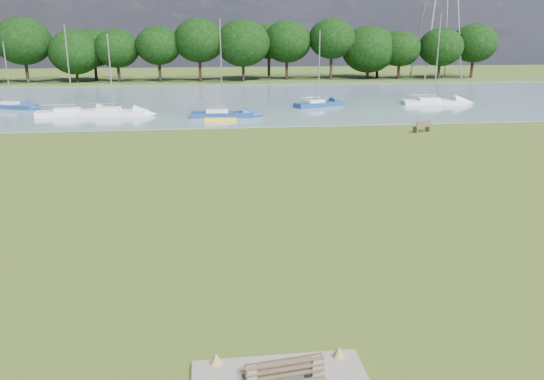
{
  "coord_description": "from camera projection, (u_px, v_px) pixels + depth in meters",
  "views": [
    {
      "loc": [
        -1.55,
        -24.08,
        7.99
      ],
      "look_at": [
        1.23,
        -2.0,
        1.39
      ],
      "focal_mm": 35.0,
      "sensor_mm": 36.0,
      "label": 1
    }
  ],
  "objects": [
    {
      "name": "bench_pair",
      "position": [
        284.0,
        380.0,
        11.9
      ],
      "size": [
        1.93,
        1.29,
        0.97
      ],
      "rotation": [
        0.0,
        0.0,
        0.13
      ],
      "color": "gray",
      "rests_on": "concrete_pad"
    },
    {
      "name": "kayak",
      "position": [
        220.0,
        120.0,
        49.68
      ],
      "size": [
        3.04,
        1.06,
        0.3
      ],
      "primitive_type": "cube",
      "rotation": [
        0.0,
        0.0,
        -0.12
      ],
      "color": "yellow",
      "rests_on": "river"
    },
    {
      "name": "ground",
      "position": [
        241.0,
        207.0,
        25.36
      ],
      "size": [
        220.0,
        220.0,
        0.0
      ],
      "primitive_type": "plane",
      "color": "#576223"
    },
    {
      "name": "far_bank",
      "position": [
        213.0,
        80.0,
        93.85
      ],
      "size": [
        220.0,
        20.0,
        0.4
      ],
      "primitive_type": "cube",
      "color": "#4C6626",
      "rests_on": "ground"
    },
    {
      "name": "river",
      "position": [
        218.0,
        101.0,
        65.31
      ],
      "size": [
        220.0,
        40.0,
        0.1
      ],
      "primitive_type": "cube",
      "color": "slate",
      "rests_on": "ground"
    },
    {
      "name": "sailboat_3",
      "position": [
        318.0,
        102.0,
        59.52
      ],
      "size": [
        5.84,
        3.62,
        8.23
      ],
      "rotation": [
        0.0,
        0.0,
        0.39
      ],
      "color": "navy",
      "rests_on": "river"
    },
    {
      "name": "sailboat_5",
      "position": [
        222.0,
        112.0,
        52.07
      ],
      "size": [
        6.25,
        2.08,
        9.24
      ],
      "rotation": [
        0.0,
        0.0,
        -0.06
      ],
      "color": "navy",
      "rests_on": "river"
    },
    {
      "name": "riverbank_bench",
      "position": [
        422.0,
        126.0,
        44.34
      ],
      "size": [
        1.67,
        1.02,
        0.99
      ],
      "rotation": [
        0.0,
        0.0,
        0.36
      ],
      "color": "brown",
      "rests_on": "ground"
    },
    {
      "name": "sailboat_2",
      "position": [
        11.0,
        105.0,
        58.13
      ],
      "size": [
        5.93,
        3.82,
        7.1
      ],
      "rotation": [
        0.0,
        0.0,
        -0.42
      ],
      "color": "navy",
      "rests_on": "river"
    },
    {
      "name": "tree_line",
      "position": [
        155.0,
        44.0,
        87.15
      ],
      "size": [
        124.2,
        8.64,
        10.46
      ],
      "color": "black",
      "rests_on": "far_bank"
    },
    {
      "name": "sailboat_0",
      "position": [
        113.0,
        111.0,
        53.02
      ],
      "size": [
        6.64,
        2.67,
        7.91
      ],
      "rotation": [
        0.0,
        0.0,
        -0.14
      ],
      "color": "white",
      "rests_on": "river"
    },
    {
      "name": "sailboat_1",
      "position": [
        433.0,
        100.0,
        61.5
      ],
      "size": [
        7.33,
        2.61,
        10.13
      ],
      "rotation": [
        0.0,
        0.0,
        -0.08
      ],
      "color": "white",
      "rests_on": "river"
    },
    {
      "name": "sailboat_6",
      "position": [
        72.0,
        111.0,
        53.22
      ],
      "size": [
        7.33,
        2.97,
        8.83
      ],
      "rotation": [
        0.0,
        0.0,
        0.14
      ],
      "color": "white",
      "rests_on": "river"
    }
  ]
}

